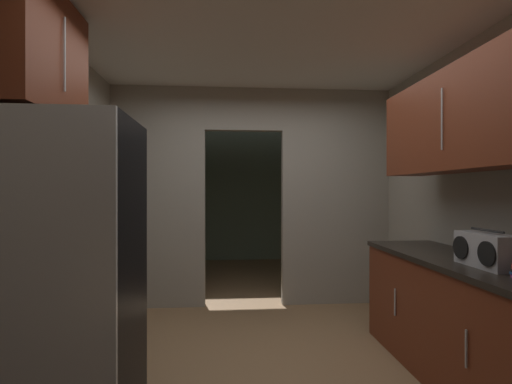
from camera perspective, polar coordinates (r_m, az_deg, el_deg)
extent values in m
plane|color=#93704C|center=(3.11, 2.12, -26.31)|extent=(20.00, 20.00, 0.00)
cube|color=silver|center=(3.55, 1.06, 21.30)|extent=(3.77, 7.51, 0.06)
cube|color=#9E998C|center=(4.59, -14.71, -0.72)|extent=(1.10, 0.12, 2.63)
cube|color=#9E998C|center=(4.71, 12.00, -0.69)|extent=(1.33, 0.12, 2.63)
cube|color=#9E998C|center=(4.63, -1.89, 12.51)|extent=(0.94, 0.12, 0.51)
cube|color=slate|center=(7.54, -2.09, -0.40)|extent=(3.37, 0.10, 2.63)
cube|color=slate|center=(6.17, -16.81, -0.51)|extent=(0.10, 3.02, 2.63)
cube|color=slate|center=(6.34, 13.44, -0.49)|extent=(0.10, 3.02, 2.63)
cube|color=black|center=(2.53, -26.93, -10.71)|extent=(0.78, 0.70, 1.82)
cube|color=#B7BABC|center=(2.20, -30.63, -12.34)|extent=(0.78, 0.03, 1.82)
cube|color=maroon|center=(3.16, 29.60, -17.49)|extent=(0.59, 2.06, 0.86)
cube|color=black|center=(3.05, 29.61, -9.45)|extent=(0.63, 2.06, 0.04)
cylinder|color=#B7BABC|center=(2.62, 29.58, -20.22)|extent=(0.01, 0.01, 0.22)
cylinder|color=#B7BABC|center=(3.38, 20.57, -15.55)|extent=(0.01, 0.01, 0.22)
cube|color=maroon|center=(3.05, 29.62, 9.67)|extent=(0.34, 1.86, 0.73)
cylinder|color=#B7BABC|center=(2.96, 26.66, 9.99)|extent=(0.01, 0.01, 0.44)
cube|color=maroon|center=(2.79, -30.94, 17.79)|extent=(0.34, 0.86, 0.77)
cylinder|color=#B7BABC|center=(2.72, -27.31, 18.28)|extent=(0.01, 0.01, 0.46)
cube|color=#B2B2B7|center=(2.81, 31.96, -7.61)|extent=(0.18, 0.42, 0.22)
cylinder|color=#262626|center=(2.80, 31.96, -5.01)|extent=(0.02, 0.29, 0.02)
cylinder|color=black|center=(2.66, 31.91, -8.06)|extent=(0.01, 0.15, 0.15)
cylinder|color=black|center=(2.86, 28.92, -7.48)|extent=(0.01, 0.15, 0.15)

